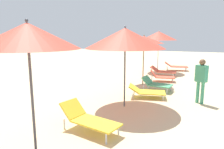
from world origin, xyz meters
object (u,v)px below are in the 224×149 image
at_px(lounger_farthest_inland, 163,71).
at_px(umbrella_sixth, 144,40).
at_px(lounger_fourth_shoreside, 89,119).
at_px(lounger_fifth_shoreside, 147,91).
at_px(person_walking_mid, 201,77).
at_px(umbrella_fourth, 28,36).
at_px(lounger_sixth_shoreside, 161,76).
at_px(lounger_sixth_inland, 156,84).
at_px(umbrella_farthest, 159,36).
at_px(lounger_farthest_shoreside, 176,66).
at_px(umbrella_fifth, 125,38).

bearing_deg(lounger_farthest_inland, umbrella_sixth, -99.90).
distance_m(lounger_fourth_shoreside, lounger_fifth_shoreside, 3.39).
xyz_separation_m(lounger_fourth_shoreside, lounger_farthest_inland, (0.50, 7.99, -0.04)).
height_order(umbrella_sixth, person_walking_mid, umbrella_sixth).
height_order(umbrella_fourth, lounger_farthest_inland, umbrella_fourth).
height_order(umbrella_fourth, umbrella_sixth, umbrella_fourth).
height_order(lounger_fourth_shoreside, lounger_sixth_shoreside, lounger_fourth_shoreside).
bearing_deg(lounger_sixth_inland, lounger_fifth_shoreside, -91.57).
bearing_deg(umbrella_farthest, lounger_farthest_shoreside, 45.71).
bearing_deg(umbrella_farthest, umbrella_sixth, -89.99).
xyz_separation_m(umbrella_fifth, lounger_fifth_shoreside, (0.44, 1.26, -1.97)).
distance_m(lounger_fifth_shoreside, lounger_sixth_shoreside, 3.09).
bearing_deg(person_walking_mid, umbrella_fourth, -4.13).
xyz_separation_m(umbrella_sixth, lounger_farthest_shoreside, (1.03, 4.87, -1.81)).
bearing_deg(lounger_farthest_shoreside, lounger_fifth_shoreside, -102.57).
relative_size(umbrella_sixth, person_walking_mid, 1.53).
height_order(lounger_fifth_shoreside, umbrella_farthest, umbrella_farthest).
xyz_separation_m(umbrella_fifth, lounger_farthest_shoreside, (0.81, 8.17, -1.91)).
bearing_deg(lounger_fifth_shoreside, umbrella_fifth, -121.89).
bearing_deg(umbrella_sixth, lounger_sixth_inland, -49.05).
xyz_separation_m(umbrella_farthest, person_walking_mid, (2.50, -5.83, -1.38)).
distance_m(lounger_fourth_shoreside, umbrella_fifth, 2.81).
bearing_deg(lounger_fifth_shoreside, lounger_sixth_inland, 69.39).
xyz_separation_m(lounger_sixth_shoreside, lounger_farthest_inland, (-0.18, 1.58, 0.01)).
relative_size(lounger_sixth_inland, umbrella_farthest, 0.48).
xyz_separation_m(lounger_sixth_shoreside, person_walking_mid, (1.80, -3.06, 0.65)).
distance_m(umbrella_fourth, lounger_farthest_inland, 9.55).
relative_size(lounger_fourth_shoreside, lounger_sixth_shoreside, 1.23).
relative_size(umbrella_sixth, lounger_sixth_inland, 1.86).
xyz_separation_m(lounger_fifth_shoreside, umbrella_farthest, (-0.66, 5.86, 2.05)).
height_order(lounger_fifth_shoreside, lounger_farthest_inland, lounger_farthest_inland).
distance_m(umbrella_sixth, lounger_sixth_shoreside, 2.24).
relative_size(umbrella_fourth, lounger_sixth_shoreside, 1.97).
bearing_deg(lounger_fourth_shoreside, umbrella_fifth, 97.20).
bearing_deg(umbrella_sixth, lounger_farthest_shoreside, 78.08).
xyz_separation_m(umbrella_sixth, lounger_farthest_inland, (0.52, 2.62, -1.83)).
relative_size(umbrella_fourth, lounger_farthest_shoreside, 1.62).
relative_size(lounger_fifth_shoreside, umbrella_farthest, 0.55).
distance_m(umbrella_fifth, lounger_farthest_inland, 6.24).
distance_m(umbrella_sixth, person_walking_mid, 3.43).
height_order(umbrella_fifth, person_walking_mid, umbrella_fifth).
bearing_deg(person_walking_mid, umbrella_fifth, -32.43).
height_order(umbrella_fifth, lounger_sixth_inland, umbrella_fifth).
bearing_deg(lounger_sixth_inland, lounger_fourth_shoreside, -93.67).
relative_size(umbrella_fourth, lounger_sixth_inland, 2.05).
bearing_deg(umbrella_sixth, lounger_fourth_shoreside, -89.78).
height_order(lounger_fourth_shoreside, person_walking_mid, person_walking_mid).
xyz_separation_m(lounger_fifth_shoreside, umbrella_sixth, (-0.66, 2.04, 1.87)).
height_order(umbrella_fourth, lounger_fourth_shoreside, umbrella_fourth).
height_order(lounger_sixth_shoreside, lounger_farthest_inland, lounger_sixth_shoreside).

